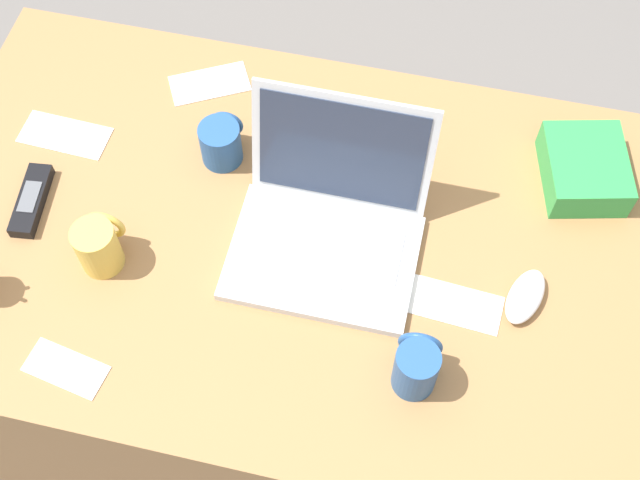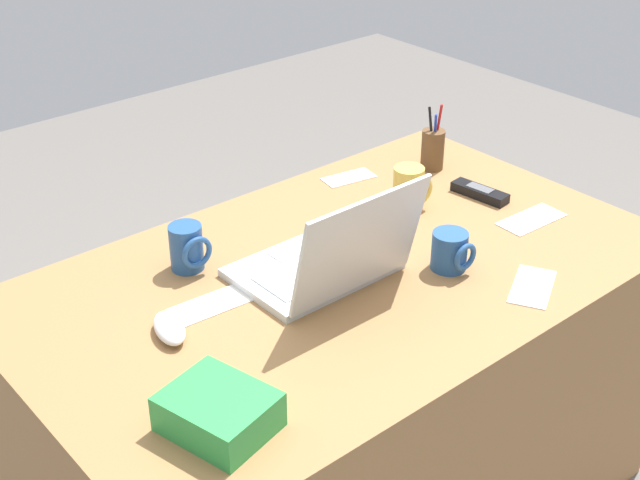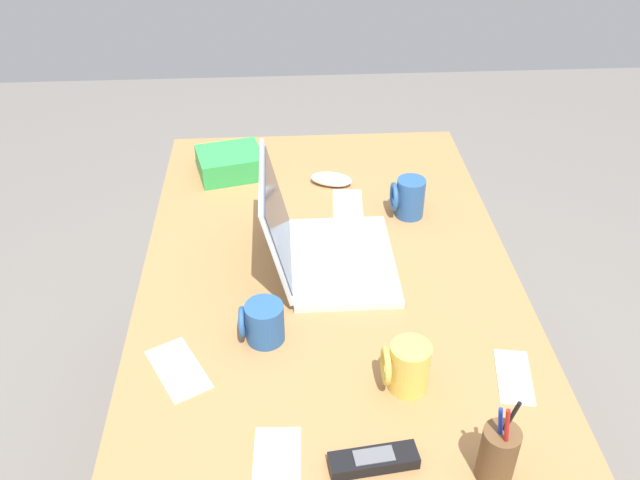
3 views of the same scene
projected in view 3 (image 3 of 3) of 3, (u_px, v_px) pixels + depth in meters
The scene contains 14 objects.
ground_plane at pixel (328, 474), 1.97m from camera, with size 6.00×6.00×0.00m, color slate.
desk at pixel (329, 388), 1.76m from camera, with size 1.43×0.86×0.73m, color #9E7042.
laptop at pixel (321, 247), 1.56m from camera, with size 0.33×0.30×0.25m.
computer_mouse at pixel (331, 179), 1.87m from camera, with size 0.06×0.12×0.03m, color white.
coffee_mug_white at pixel (409, 198), 1.73m from camera, with size 0.07×0.08×0.10m.
coffee_mug_tall at pixel (263, 322), 1.36m from camera, with size 0.08×0.09×0.09m.
coffee_mug_spare at pixel (407, 367), 1.25m from camera, with size 0.08×0.09×0.10m.
cordless_phone at pixel (374, 460), 1.13m from camera, with size 0.06×0.15×0.03m.
pen_holder at pixel (498, 454), 1.09m from camera, with size 0.06×0.06×0.18m.
snack_bag at pixel (230, 163), 1.91m from camera, with size 0.15×0.18×0.07m, color green.
paper_note_near_laptop at pixel (348, 208), 1.78m from camera, with size 0.18×0.08×0.00m, color white.
paper_note_left at pixel (277, 470), 1.13m from camera, with size 0.17×0.08×0.00m, color white.
paper_note_right at pixel (178, 369), 1.32m from camera, with size 0.16×0.08×0.00m, color white.
paper_note_front at pixel (514, 377), 1.30m from camera, with size 0.14×0.06×0.00m, color white.
Camera 3 is at (-1.20, 0.10, 1.70)m, focal length 38.05 mm.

